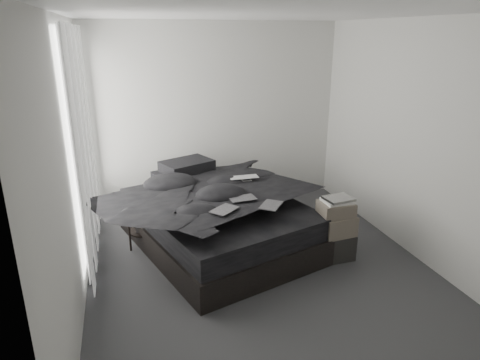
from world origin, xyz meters
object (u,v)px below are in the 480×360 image
object	(u,v)px
bed	(219,233)
box_lower	(334,246)
laptop	(245,173)
side_stand	(143,221)

from	to	relation	value
bed	box_lower	xyz separation A→B (m)	(1.18, -0.67, -0.00)
bed	laptop	bearing A→B (deg)	7.50
side_stand	box_lower	distance (m)	2.24
side_stand	box_lower	world-z (taller)	side_stand
bed	side_stand	xyz separation A→B (m)	(-0.87, 0.20, 0.17)
side_stand	bed	bearing A→B (deg)	-12.84
bed	box_lower	bearing A→B (deg)	-46.97
box_lower	laptop	bearing A→B (deg)	133.51
laptop	box_lower	xyz separation A→B (m)	(0.81, -0.85, -0.67)
bed	laptop	distance (m)	0.79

